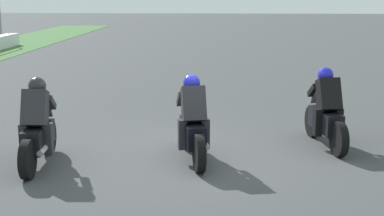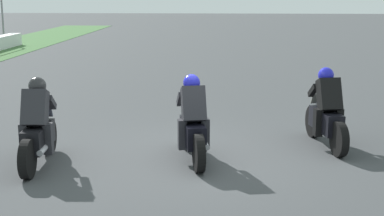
% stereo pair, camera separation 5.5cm
% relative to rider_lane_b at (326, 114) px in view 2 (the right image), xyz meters
% --- Properties ---
extents(ground_plane, '(120.00, 120.00, 0.00)m').
position_rel_rider_lane_b_xyz_m(ground_plane, '(-0.84, 2.48, -0.62)').
color(ground_plane, '#3C3E41').
extents(rider_lane_b, '(2.03, 0.62, 1.51)m').
position_rel_rider_lane_b_xyz_m(rider_lane_b, '(0.00, 0.00, 0.00)').
color(rider_lane_b, black).
rests_on(rider_lane_b, ground_plane).
extents(rider_lane_c, '(2.03, 0.64, 1.51)m').
position_rel_rider_lane_b_xyz_m(rider_lane_c, '(-1.03, 2.49, 0.00)').
color(rider_lane_c, black).
rests_on(rider_lane_c, ground_plane).
extents(rider_lane_d, '(2.04, 0.55, 1.51)m').
position_rel_rider_lane_b_xyz_m(rider_lane_d, '(-1.50, 5.09, 0.00)').
color(rider_lane_d, black).
rests_on(rider_lane_d, ground_plane).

